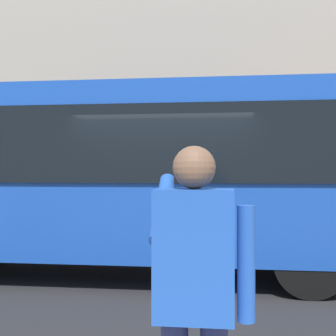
% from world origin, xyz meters
% --- Properties ---
extents(ground_plane, '(60.00, 60.00, 0.00)m').
position_xyz_m(ground_plane, '(0.00, 0.00, 0.00)').
color(ground_plane, '#232326').
extents(building_facade_far, '(28.00, 1.55, 12.00)m').
position_xyz_m(building_facade_far, '(-0.02, -6.80, 5.99)').
color(building_facade_far, '#A89E8E').
rests_on(building_facade_far, ground_plane).
extents(red_bus, '(9.05, 2.54, 3.08)m').
position_xyz_m(red_bus, '(1.02, -0.50, 1.68)').
color(red_bus, '#1947AD').
rests_on(red_bus, ground_plane).
extents(pedestrian_photographer, '(0.53, 0.52, 1.70)m').
position_xyz_m(pedestrian_photographer, '(-0.68, 4.51, 1.14)').
color(pedestrian_photographer, '#1E2347').
rests_on(pedestrian_photographer, sidewalk_curb).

